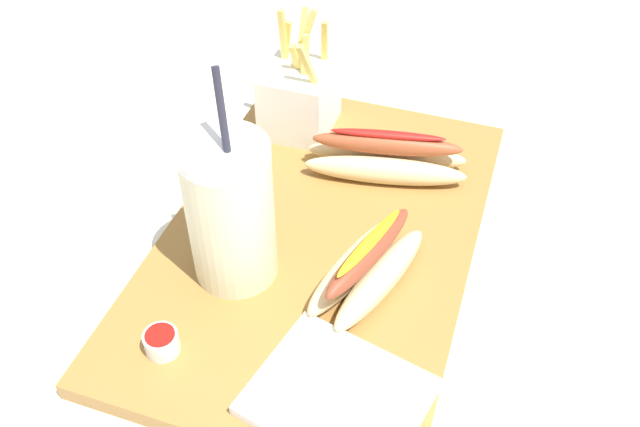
% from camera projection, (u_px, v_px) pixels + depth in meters
% --- Properties ---
extents(ground_plane, '(2.40, 2.40, 0.02)m').
position_uv_depth(ground_plane, '(320.00, 254.00, 0.75)').
color(ground_plane, silver).
extents(food_tray, '(0.49, 0.31, 0.02)m').
position_uv_depth(food_tray, '(320.00, 241.00, 0.74)').
color(food_tray, olive).
rests_on(food_tray, ground_plane).
extents(soda_cup, '(0.08, 0.08, 0.22)m').
position_uv_depth(soda_cup, '(230.00, 212.00, 0.64)').
color(soda_cup, beige).
rests_on(soda_cup, food_tray).
extents(fries_basket, '(0.09, 0.08, 0.15)m').
position_uv_depth(fries_basket, '(300.00, 96.00, 0.84)').
color(fries_basket, white).
rests_on(fries_basket, food_tray).
extents(hot_dog_1, '(0.16, 0.10, 0.06)m').
position_uv_depth(hot_dog_1, '(368.00, 267.00, 0.67)').
color(hot_dog_1, '#E5C689').
rests_on(hot_dog_1, food_tray).
extents(hot_dog_2, '(0.09, 0.19, 0.06)m').
position_uv_depth(hot_dog_2, '(386.00, 158.00, 0.79)').
color(hot_dog_2, '#E5C689').
rests_on(hot_dog_2, food_tray).
extents(ketchup_cup_1, '(0.03, 0.03, 0.02)m').
position_uv_depth(ketchup_cup_1, '(161.00, 341.00, 0.62)').
color(ketchup_cup_1, white).
rests_on(ketchup_cup_1, food_tray).
extents(napkin_stack, '(0.14, 0.16, 0.01)m').
position_uv_depth(napkin_stack, '(338.00, 397.00, 0.58)').
color(napkin_stack, white).
rests_on(napkin_stack, food_tray).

